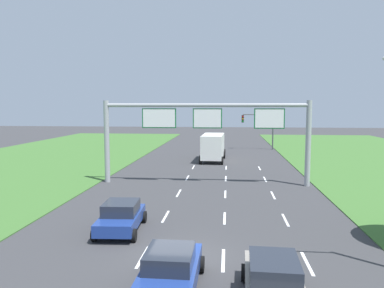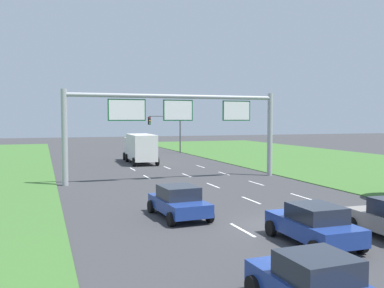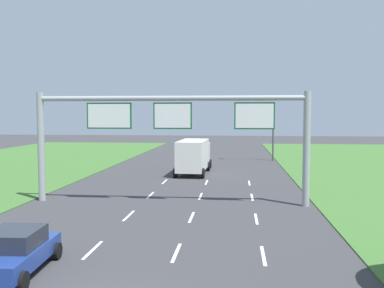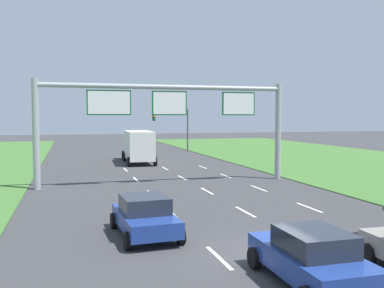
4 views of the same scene
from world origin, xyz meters
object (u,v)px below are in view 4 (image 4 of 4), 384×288
Objects in this scene: box_truck at (138,145)px; sign_gantry at (168,112)px; car_mid_lane at (311,257)px; traffic_light_mast at (173,122)px; car_near_red at (145,216)px.

sign_gantry is (-0.10, -14.01, 3.20)m from box_truck.
car_mid_lane is 0.75× the size of traffic_light_mast.
car_mid_lane is at bearing -98.72° from traffic_light_mast.
box_truck is at bearing -118.98° from traffic_light_mast.
sign_gantry reaches higher than car_near_red.
traffic_light_mast reaches higher than car_mid_lane.
box_truck is at bearing 90.01° from car_mid_lane.
car_near_red is at bearing -96.15° from box_truck.
car_near_red is 0.50× the size of box_truck.
car_near_red is 39.51m from traffic_light_mast.
box_truck reaches higher than car_near_red.
car_mid_lane is 44.69m from traffic_light_mast.
traffic_light_mast is at bearing 71.55° from car_near_red.
car_mid_lane is at bearing -88.35° from box_truck.
car_near_red is 13.49m from sign_gantry.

